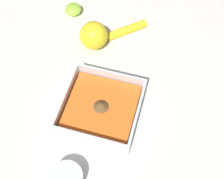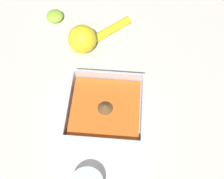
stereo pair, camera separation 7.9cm
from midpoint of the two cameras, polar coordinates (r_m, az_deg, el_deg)
The scene contains 4 objects.
ground_plane at distance 0.79m, azimuth -4.60°, elevation -5.46°, with size 4.00×4.00×0.00m, color beige.
square_dish at distance 0.77m, azimuth -4.14°, elevation -4.11°, with size 0.19×0.19×0.06m.
lemon_squeezer at distance 0.89m, azimuth -7.33°, elevation 9.17°, with size 0.16×0.17×0.08m.
lemon_half at distance 0.99m, azimuth -12.75°, elevation 12.79°, with size 0.05×0.05×0.03m.
Camera 2 is at (0.34, 0.05, 0.71)m, focal length 50.00 mm.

